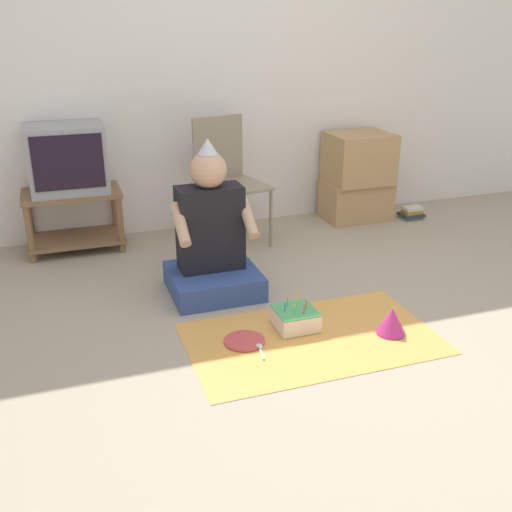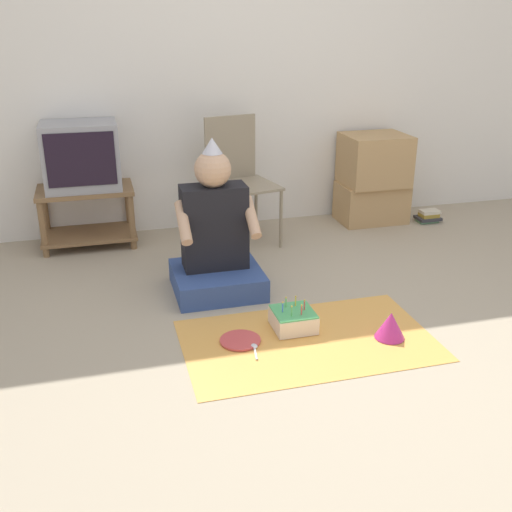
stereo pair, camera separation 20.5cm
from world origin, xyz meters
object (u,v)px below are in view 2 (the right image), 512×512
Objects in this scene: paper_plate at (240,340)px; person_seated at (216,242)px; tv at (81,156)px; birthday_cake at (293,319)px; folding_chair at (237,172)px; cardboard_box_stack at (373,178)px; book_pile at (428,216)px; party_hat_blue at (390,325)px.

person_seated is at bearing 88.79° from paper_plate.
tv is 0.55× the size of person_seated.
person_seated is at bearing 115.85° from birthday_cake.
birthday_cake is 1.03× the size of paper_plate.
folding_chair is 1.49m from birthday_cake.
tv is at bearing 113.49° from paper_plate.
tv is at bearing 179.06° from cardboard_box_stack.
tv is at bearing 122.75° from birthday_cake.
folding_chair reaches higher than cardboard_box_stack.
book_pile is at bearing -18.85° from cardboard_box_stack.
tv reaches higher than paper_plate.
person_seated is at bearing -53.52° from tv.
cardboard_box_stack reaches higher than paper_plate.
birthday_cake is (-1.62, -1.41, 0.01)m from book_pile.
paper_plate is (-1.49, -1.62, -0.35)m from cardboard_box_stack.
birthday_cake is (-1.18, -1.56, -0.30)m from cardboard_box_stack.
party_hat_blue is (0.74, -0.83, -0.23)m from person_seated.
person_seated reaches higher than paper_plate.
tv is at bearing 126.48° from person_seated.
person_seated is 4.39× the size of paper_plate.
paper_plate is at bearing -168.37° from birthday_cake.
tv is 3.26× the size of party_hat_blue.
birthday_cake is at bearing 153.41° from party_hat_blue.
folding_chair reaches higher than party_hat_blue.
person_seated is (-1.47, -0.96, -0.05)m from cardboard_box_stack.
person_seated reaches higher than book_pile.
folding_chair is 0.90m from person_seated.
party_hat_blue is (1.48, -1.82, -0.58)m from tv.
paper_plate is at bearing -103.11° from folding_chair.
tv is 1.92m from paper_plate.
folding_chair is 4.88× the size of book_pile.
birthday_cake is at bearing -57.25° from tv.
tv is 2.35× the size of birthday_cake.
birthday_cake is 0.50m from party_hat_blue.
party_hat_blue is at bearing -75.93° from folding_chair.
cardboard_box_stack is at bearing 33.03° from person_seated.
paper_plate is at bearing -142.62° from book_pile.
cardboard_box_stack is 1.95m from party_hat_blue.
paper_plate is (0.72, -1.66, -0.64)m from tv.
party_hat_blue reaches higher than book_pile.
party_hat_blue is at bearing -125.59° from book_pile.
folding_chair is at bearing 179.69° from book_pile.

